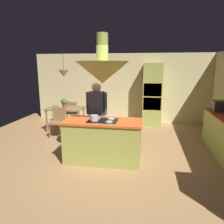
# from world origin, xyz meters

# --- Properties ---
(ground) EXTENTS (8.16, 8.16, 0.00)m
(ground) POSITION_xyz_m (0.00, 0.00, 0.00)
(ground) COLOR #AD7F51
(wall_back) EXTENTS (6.80, 0.10, 2.55)m
(wall_back) POSITION_xyz_m (0.00, 3.45, 1.27)
(wall_back) COLOR beige
(wall_back) RESTS_ON ground
(kitchen_island) EXTENTS (1.70, 0.79, 0.96)m
(kitchen_island) POSITION_xyz_m (0.00, -0.20, 0.47)
(kitchen_island) COLOR #A0A84C
(kitchen_island) RESTS_ON ground
(oven_tower) EXTENTS (0.66, 0.62, 2.19)m
(oven_tower) POSITION_xyz_m (1.10, 3.04, 1.10)
(oven_tower) COLOR #A0A84C
(oven_tower) RESTS_ON ground
(dining_table) EXTENTS (1.14, 0.82, 0.76)m
(dining_table) POSITION_xyz_m (-1.70, 1.90, 0.66)
(dining_table) COLOR olive
(dining_table) RESTS_ON ground
(person_at_island) EXTENTS (0.53, 0.23, 1.70)m
(person_at_island) POSITION_xyz_m (-0.30, 0.47, 0.98)
(person_at_island) COLOR tan
(person_at_island) RESTS_ON ground
(range_hood) EXTENTS (1.10, 1.10, 1.00)m
(range_hood) POSITION_xyz_m (0.00, -0.20, 1.99)
(range_hood) COLOR #A0A84C
(pendant_light_over_table) EXTENTS (0.32, 0.32, 0.82)m
(pendant_light_over_table) POSITION_xyz_m (-1.70, 1.90, 1.86)
(pendant_light_over_table) COLOR #E0B266
(chair_facing_island) EXTENTS (0.40, 0.40, 0.87)m
(chair_facing_island) POSITION_xyz_m (-1.70, 1.27, 0.50)
(chair_facing_island) COLOR olive
(chair_facing_island) RESTS_ON ground
(chair_by_back_wall) EXTENTS (0.40, 0.40, 0.87)m
(chair_by_back_wall) POSITION_xyz_m (-1.70, 2.53, 0.50)
(chair_by_back_wall) COLOR olive
(chair_by_back_wall) RESTS_ON ground
(potted_plant_on_table) EXTENTS (0.20, 0.20, 0.30)m
(potted_plant_on_table) POSITION_xyz_m (-1.72, 1.87, 0.93)
(potted_plant_on_table) COLOR #99382D
(potted_plant_on_table) RESTS_ON dining_table
(cup_on_table) EXTENTS (0.07, 0.07, 0.09)m
(cup_on_table) POSITION_xyz_m (-1.77, 1.70, 0.81)
(cup_on_table) COLOR white
(cup_on_table) RESTS_ON dining_table
(microwave_on_counter) EXTENTS (0.46, 0.36, 0.28)m
(microwave_on_counter) POSITION_xyz_m (2.84, 1.23, 1.08)
(microwave_on_counter) COLOR #232326
(microwave_on_counter) RESTS_ON counter_run_right
(cooking_pot_on_cooktop) EXTENTS (0.18, 0.18, 0.12)m
(cooking_pot_on_cooktop) POSITION_xyz_m (-0.16, -0.33, 1.02)
(cooking_pot_on_cooktop) COLOR #B2B2B7
(cooking_pot_on_cooktop) RESTS_ON kitchen_island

